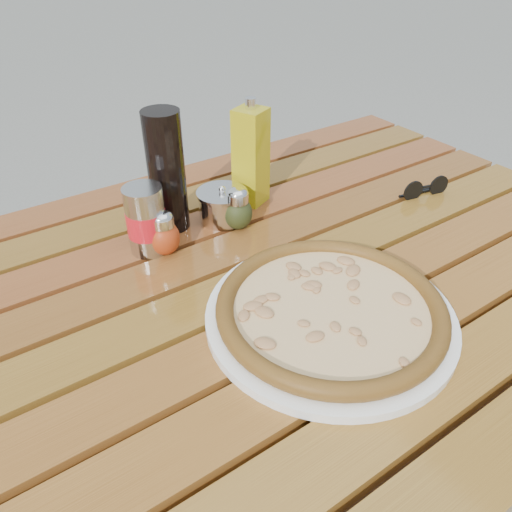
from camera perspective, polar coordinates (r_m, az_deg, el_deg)
table at (r=0.86m, az=0.76°, el=-6.43°), size 1.40×0.90×0.75m
plate at (r=0.73m, az=8.43°, el=-6.81°), size 0.42×0.42×0.01m
pizza at (r=0.72m, az=8.54°, el=-5.89°), size 0.34×0.34×0.03m
pepper_shaker at (r=0.86m, az=-10.52°, el=2.53°), size 0.06×0.06×0.08m
oregano_shaker at (r=0.92m, az=-2.10°, el=5.35°), size 0.07×0.07×0.08m
dark_bottle at (r=0.90m, az=-10.19°, el=9.42°), size 0.08×0.08×0.22m
soda_can at (r=0.86m, az=-12.44°, el=3.99°), size 0.09×0.09×0.12m
olive_oil_cruet at (r=0.98m, az=-0.59°, el=11.30°), size 0.07×0.07×0.21m
parmesan_tin at (r=0.95m, az=-3.86°, el=5.83°), size 0.12×0.12×0.07m
sunglasses at (r=1.09m, az=18.75°, el=7.29°), size 0.11×0.04×0.04m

